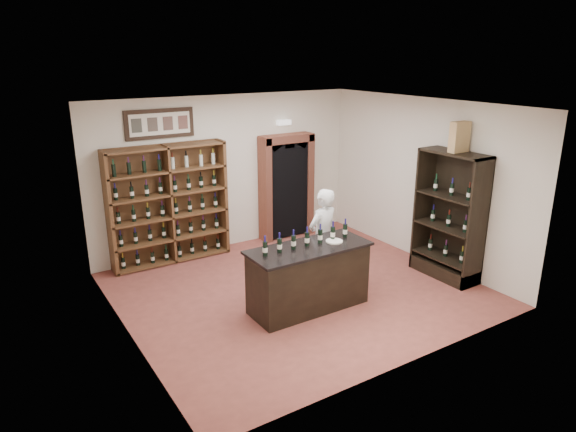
# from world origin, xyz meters

# --- Properties ---
(floor) EXTENTS (5.50, 5.50, 0.00)m
(floor) POSITION_xyz_m (0.00, 0.00, 0.00)
(floor) COLOR brown
(floor) RESTS_ON ground
(ceiling) EXTENTS (5.50, 5.50, 0.00)m
(ceiling) POSITION_xyz_m (0.00, 0.00, 3.00)
(ceiling) COLOR white
(ceiling) RESTS_ON wall_back
(wall_back) EXTENTS (5.50, 0.04, 3.00)m
(wall_back) POSITION_xyz_m (0.00, 2.50, 1.50)
(wall_back) COLOR silver
(wall_back) RESTS_ON ground
(wall_left) EXTENTS (0.04, 5.00, 3.00)m
(wall_left) POSITION_xyz_m (-2.75, 0.00, 1.50)
(wall_left) COLOR silver
(wall_left) RESTS_ON ground
(wall_right) EXTENTS (0.04, 5.00, 3.00)m
(wall_right) POSITION_xyz_m (2.75, 0.00, 1.50)
(wall_right) COLOR silver
(wall_right) RESTS_ON ground
(wine_shelf) EXTENTS (2.20, 0.38, 2.20)m
(wine_shelf) POSITION_xyz_m (-1.30, 2.33, 1.10)
(wine_shelf) COLOR brown
(wine_shelf) RESTS_ON ground
(framed_picture) EXTENTS (1.25, 0.04, 0.52)m
(framed_picture) POSITION_xyz_m (-1.30, 2.47, 2.55)
(framed_picture) COLOR black
(framed_picture) RESTS_ON wall_back
(arched_doorway) EXTENTS (1.17, 0.35, 2.17)m
(arched_doorway) POSITION_xyz_m (1.25, 2.33, 1.14)
(arched_doorway) COLOR black
(arched_doorway) RESTS_ON ground
(emergency_light) EXTENTS (0.30, 0.10, 0.10)m
(emergency_light) POSITION_xyz_m (1.25, 2.42, 2.40)
(emergency_light) COLOR white
(emergency_light) RESTS_ON wall_back
(tasting_counter) EXTENTS (1.88, 0.78, 1.00)m
(tasting_counter) POSITION_xyz_m (-0.20, -0.60, 0.49)
(tasting_counter) COLOR black
(tasting_counter) RESTS_ON ground
(counter_bottle_0) EXTENTS (0.07, 0.07, 0.30)m
(counter_bottle_0) POSITION_xyz_m (-0.92, -0.55, 1.11)
(counter_bottle_0) COLOR black
(counter_bottle_0) RESTS_ON tasting_counter
(counter_bottle_1) EXTENTS (0.07, 0.07, 0.30)m
(counter_bottle_1) POSITION_xyz_m (-0.68, -0.55, 1.11)
(counter_bottle_1) COLOR black
(counter_bottle_1) RESTS_ON tasting_counter
(counter_bottle_2) EXTENTS (0.07, 0.07, 0.30)m
(counter_bottle_2) POSITION_xyz_m (-0.44, -0.55, 1.11)
(counter_bottle_2) COLOR black
(counter_bottle_2) RESTS_ON tasting_counter
(counter_bottle_3) EXTENTS (0.07, 0.07, 0.30)m
(counter_bottle_3) POSITION_xyz_m (-0.20, -0.55, 1.11)
(counter_bottle_3) COLOR black
(counter_bottle_3) RESTS_ON tasting_counter
(counter_bottle_4) EXTENTS (0.07, 0.07, 0.30)m
(counter_bottle_4) POSITION_xyz_m (0.04, -0.55, 1.11)
(counter_bottle_4) COLOR black
(counter_bottle_4) RESTS_ON tasting_counter
(counter_bottle_5) EXTENTS (0.07, 0.07, 0.30)m
(counter_bottle_5) POSITION_xyz_m (0.28, -0.55, 1.11)
(counter_bottle_5) COLOR black
(counter_bottle_5) RESTS_ON tasting_counter
(counter_bottle_6) EXTENTS (0.07, 0.07, 0.30)m
(counter_bottle_6) POSITION_xyz_m (0.52, -0.55, 1.11)
(counter_bottle_6) COLOR black
(counter_bottle_6) RESTS_ON tasting_counter
(side_cabinet) EXTENTS (0.48, 1.20, 2.20)m
(side_cabinet) POSITION_xyz_m (2.52, -0.90, 0.75)
(side_cabinet) COLOR black
(side_cabinet) RESTS_ON ground
(shopkeeper) EXTENTS (0.67, 0.51, 1.65)m
(shopkeeper) POSITION_xyz_m (0.50, 0.00, 0.83)
(shopkeeper) COLOR silver
(shopkeeper) RESTS_ON ground
(plate) EXTENTS (0.26, 0.26, 0.02)m
(plate) POSITION_xyz_m (0.24, -0.64, 1.01)
(plate) COLOR silver
(plate) RESTS_ON tasting_counter
(wine_crate) EXTENTS (0.35, 0.15, 0.50)m
(wine_crate) POSITION_xyz_m (2.51, -0.93, 2.45)
(wine_crate) COLOR tan
(wine_crate) RESTS_ON side_cabinet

